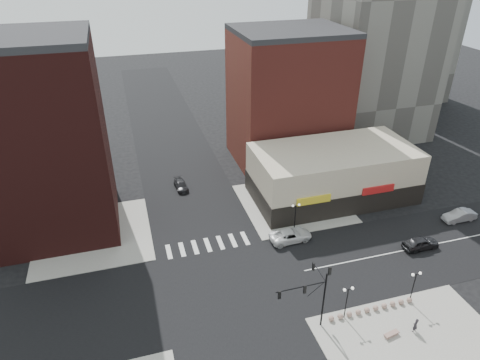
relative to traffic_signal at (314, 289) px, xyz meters
name	(u,v)px	position (x,y,z in m)	size (l,w,h in m)	color
ground	(224,287)	(-7.24, 7.83, -4.96)	(240.00, 240.00, 0.00)	black
road_ew	(224,287)	(-7.24, 7.83, -4.95)	(200.00, 14.00, 0.02)	black
road_ns	(224,287)	(-7.24, 7.83, -4.95)	(14.00, 200.00, 0.02)	black
sidewalk_nw	(93,235)	(-21.74, 22.33, -4.90)	(15.00, 15.00, 0.12)	gray
sidewalk_ne	(293,203)	(7.26, 22.33, -4.90)	(15.00, 15.00, 0.12)	gray
sidewalk_se	(420,352)	(8.76, -6.17, -4.90)	(18.00, 14.00, 0.12)	gray
building_nw	(40,143)	(-26.24, 26.33, 7.54)	(16.00, 15.00, 25.00)	#361311
building_ne_midrise	(288,100)	(11.76, 37.33, 6.04)	(18.00, 15.00, 22.00)	maroon
building_ne_row	(332,177)	(13.76, 22.83, -1.66)	(24.20, 12.20, 8.00)	#B7A792
traffic_signal	(314,289)	(0.00, 0.00, 0.00)	(5.59, 3.09, 7.77)	black
street_lamp_se_a	(348,295)	(3.76, -0.17, -1.67)	(1.22, 0.32, 4.16)	black
street_lamp_se_b	(415,280)	(11.76, -0.17, -1.67)	(1.22, 0.32, 4.16)	black
street_lamp_ne	(296,210)	(4.76, 15.83, -1.67)	(1.22, 0.32, 4.16)	black
bollard_row	(371,309)	(6.99, -0.17, -4.55)	(10.04, 0.59, 0.59)	gray
white_suv	(291,235)	(3.44, 13.97, -4.17)	(2.61, 5.67, 1.58)	silver
dark_sedan_east	(421,243)	(18.90, 7.70, -4.15)	(1.92, 4.78, 1.63)	black
silver_sedan	(459,216)	(28.18, 11.56, -4.17)	(1.68, 4.83, 1.59)	gray
dark_sedan_north	(181,185)	(-8.28, 31.50, -4.34)	(1.74, 4.27, 1.24)	black
pedestrian	(415,325)	(9.71, -3.81, -3.99)	(0.62, 0.41, 1.71)	#28252A
stone_bench	(391,334)	(7.15, -3.66, -4.63)	(1.74, 0.80, 0.39)	gray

